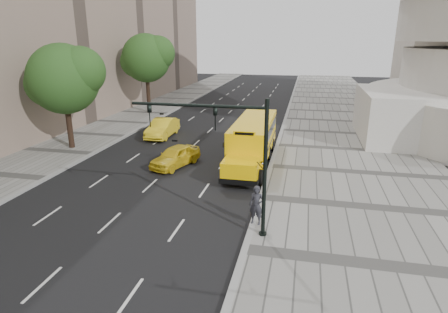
% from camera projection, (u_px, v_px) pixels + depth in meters
% --- Properties ---
extents(ground, '(140.00, 140.00, 0.00)m').
position_uv_depth(ground, '(190.00, 162.00, 27.70)').
color(ground, black).
rests_on(ground, ground).
extents(sidewalk_museum, '(12.00, 140.00, 0.15)m').
position_uv_depth(sidewalk_museum, '(360.00, 173.00, 25.21)').
color(sidewalk_museum, gray).
rests_on(sidewalk_museum, ground).
extents(sidewalk_far, '(6.00, 140.00, 0.15)m').
position_uv_depth(sidewalk_far, '(58.00, 152.00, 29.93)').
color(sidewalk_far, gray).
rests_on(sidewalk_far, ground).
extents(curb_museum, '(0.30, 140.00, 0.15)m').
position_uv_depth(curb_museum, '(271.00, 167.00, 26.44)').
color(curb_museum, gray).
rests_on(curb_museum, ground).
extents(curb_far, '(0.30, 140.00, 0.15)m').
position_uv_depth(curb_far, '(92.00, 154.00, 29.32)').
color(curb_far, gray).
rests_on(curb_far, ground).
extents(tree_b, '(6.16, 5.47, 8.44)m').
position_uv_depth(tree_b, '(65.00, 78.00, 29.18)').
color(tree_b, black).
rests_on(tree_b, ground).
extents(tree_c, '(6.32, 5.61, 9.33)m').
position_uv_depth(tree_c, '(147.00, 58.00, 43.75)').
color(tree_c, black).
rests_on(tree_c, ground).
extents(school_bus, '(2.96, 11.56, 3.19)m').
position_uv_depth(school_bus, '(253.00, 137.00, 27.64)').
color(school_bus, '#FFC502').
rests_on(school_bus, ground).
extents(taxi_near, '(3.04, 4.65, 1.47)m').
position_uv_depth(taxi_near, '(175.00, 156.00, 26.60)').
color(taxi_near, yellow).
rests_on(taxi_near, ground).
extents(taxi_far, '(1.89, 5.10, 1.67)m').
position_uv_depth(taxi_far, '(162.00, 128.00, 34.53)').
color(taxi_far, yellow).
rests_on(taxi_far, ground).
extents(pedestrian, '(0.77, 0.57, 1.93)m').
position_uv_depth(pedestrian, '(256.00, 205.00, 17.91)').
color(pedestrian, '#29292F').
rests_on(pedestrian, sidewalk_museum).
extents(traffic_signal, '(6.18, 0.36, 6.40)m').
position_uv_depth(traffic_signal, '(233.00, 150.00, 16.27)').
color(traffic_signal, black).
rests_on(traffic_signal, ground).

